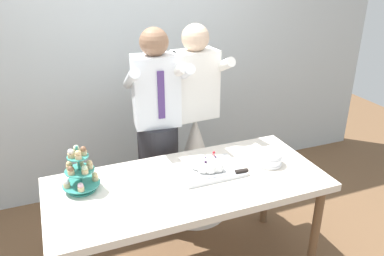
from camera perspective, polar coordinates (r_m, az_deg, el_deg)
name	(u,v)px	position (r m, az deg, el deg)	size (l,w,h in m)	color
rear_wall	(131,38)	(3.55, -8.98, 12.98)	(5.20, 0.10, 2.90)	silver
dessert_table	(188,191)	(2.57, -0.58, -9.21)	(1.80, 0.80, 0.78)	silver
cupcake_stand	(80,172)	(2.48, -16.19, -6.29)	(0.23, 0.23, 0.31)	teal
main_cake_tray	(208,166)	(2.62, 2.44, -5.65)	(0.44, 0.31, 0.12)	silver
plate_stack	(269,159)	(2.75, 11.29, -4.46)	(0.18, 0.18, 0.09)	white
person_groom	(158,144)	(3.07, -5.01, -2.43)	(0.50, 0.53, 1.66)	#232328
person_bride	(195,154)	(3.28, 0.44, -3.80)	(0.56, 0.56, 1.66)	white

